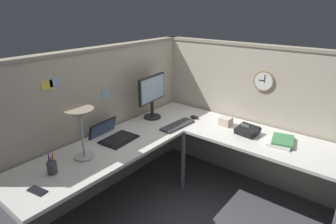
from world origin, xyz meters
The scene contains 18 objects.
ground_plane centered at (0.00, 0.00, 0.00)m, with size 6.80×6.80×0.00m, color #47474C.
cubicle_wall_back centered at (-0.36, 0.87, 0.79)m, with size 2.57×0.12×1.58m.
cubicle_wall_right centered at (0.87, -0.27, 0.79)m, with size 0.12×2.37×1.58m.
desk centered at (-0.15, -0.05, 0.63)m, with size 2.35×2.15×0.73m.
monitor centered at (0.20, 0.64, 1.02)m, with size 0.46×0.20×0.50m.
laptop centered at (-0.45, 0.60, 0.75)m, with size 0.37×0.41×0.22m.
keyboard centered at (0.19, 0.26, 0.74)m, with size 0.43×0.14×0.02m, color #38383D.
computer_mouse centered at (0.48, 0.24, 0.75)m, with size 0.06×0.10×0.03m, color black.
desk_lamp_dome centered at (-0.85, 0.49, 1.09)m, with size 0.24×0.24×0.44m.
pen_cup centered at (-1.15, 0.48, 0.78)m, with size 0.08×0.08×0.18m.
cell_phone centered at (-1.34, 0.36, 0.73)m, with size 0.07×0.14×0.01m, color black.
office_phone centered at (0.47, -0.42, 0.77)m, with size 0.21×0.23×0.11m.
book_stack centered at (0.48, -0.75, 0.75)m, with size 0.31×0.25×0.04m.
tissue_box centered at (0.53, -0.13, 0.78)m, with size 0.12×0.12×0.09m, color beige.
wall_clock centered at (0.82, -0.40, 1.21)m, with size 0.04×0.22×0.22m.
pinned_note_leftmost centered at (-0.84, 0.82, 1.34)m, with size 0.08×0.00×0.07m, color #99B7E5.
pinned_note_middle centered at (-0.91, 0.82, 1.33)m, with size 0.10×0.00×0.08m, color #EAD84C.
pinned_note_rightmost centered at (-0.31, 0.82, 1.11)m, with size 0.10×0.00×0.07m, color #99B7E5.
Camera 1 is at (-2.05, -1.39, 1.96)m, focal length 29.83 mm.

